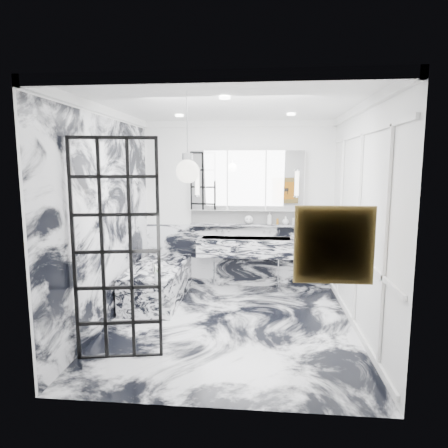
# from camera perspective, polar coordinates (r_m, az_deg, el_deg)

# --- Properties ---
(floor) EXTENTS (3.60, 3.60, 0.00)m
(floor) POSITION_cam_1_polar(r_m,az_deg,el_deg) (5.38, 0.71, -14.27)
(floor) COLOR silver
(floor) RESTS_ON ground
(ceiling) EXTENTS (3.60, 3.60, 0.00)m
(ceiling) POSITION_cam_1_polar(r_m,az_deg,el_deg) (5.02, 0.77, 16.71)
(ceiling) COLOR white
(ceiling) RESTS_ON wall_back
(wall_back) EXTENTS (3.60, 0.00, 3.60)m
(wall_back) POSITION_cam_1_polar(r_m,az_deg,el_deg) (6.79, 1.99, 2.71)
(wall_back) COLOR white
(wall_back) RESTS_ON floor
(wall_front) EXTENTS (3.60, 0.00, 3.60)m
(wall_front) POSITION_cam_1_polar(r_m,az_deg,el_deg) (3.25, -1.89, -3.63)
(wall_front) COLOR white
(wall_front) RESTS_ON floor
(wall_left) EXTENTS (0.00, 3.60, 3.60)m
(wall_left) POSITION_cam_1_polar(r_m,az_deg,el_deg) (5.38, -16.50, 0.86)
(wall_left) COLOR white
(wall_left) RESTS_ON floor
(wall_right) EXTENTS (0.00, 3.60, 3.60)m
(wall_right) POSITION_cam_1_polar(r_m,az_deg,el_deg) (5.13, 18.83, 0.40)
(wall_right) COLOR white
(wall_right) RESTS_ON floor
(marble_clad_back) EXTENTS (3.18, 0.05, 1.05)m
(marble_clad_back) POSITION_cam_1_polar(r_m,az_deg,el_deg) (6.91, 1.94, -4.54)
(marble_clad_back) COLOR silver
(marble_clad_back) RESTS_ON floor
(marble_clad_left) EXTENTS (0.02, 3.56, 2.68)m
(marble_clad_left) POSITION_cam_1_polar(r_m,az_deg,el_deg) (5.38, -16.32, 0.22)
(marble_clad_left) COLOR silver
(marble_clad_left) RESTS_ON floor
(panel_molding) EXTENTS (0.03, 3.40, 2.30)m
(panel_molding) POSITION_cam_1_polar(r_m,az_deg,el_deg) (5.14, 18.56, -0.70)
(panel_molding) COLOR white
(panel_molding) RESTS_ON floor
(soap_bottle_a) EXTENTS (0.11, 0.11, 0.21)m
(soap_bottle_a) POSITION_cam_1_polar(r_m,az_deg,el_deg) (6.72, 6.51, 0.83)
(soap_bottle_a) COLOR #8C5919
(soap_bottle_a) RESTS_ON ledge
(soap_bottle_b) EXTENTS (0.10, 0.10, 0.16)m
(soap_bottle_b) POSITION_cam_1_polar(r_m,az_deg,el_deg) (6.74, 10.14, 0.58)
(soap_bottle_b) COLOR #4C4C51
(soap_bottle_b) RESTS_ON ledge
(soap_bottle_c) EXTENTS (0.14, 0.14, 0.14)m
(soap_bottle_c) POSITION_cam_1_polar(r_m,az_deg,el_deg) (6.73, 8.79, 0.50)
(soap_bottle_c) COLOR silver
(soap_bottle_c) RESTS_ON ledge
(face_pot) EXTENTS (0.15, 0.15, 0.15)m
(face_pot) POSITION_cam_1_polar(r_m,az_deg,el_deg) (6.72, 3.56, 0.62)
(face_pot) COLOR white
(face_pot) RESTS_ON ledge
(amber_bottle) EXTENTS (0.04, 0.04, 0.10)m
(amber_bottle) POSITION_cam_1_polar(r_m,az_deg,el_deg) (6.73, 7.65, 0.36)
(amber_bottle) COLOR #8C5919
(amber_bottle) RESTS_ON ledge
(flower_vase) EXTENTS (0.08, 0.08, 0.12)m
(flower_vase) POSITION_cam_1_polar(r_m,az_deg,el_deg) (5.41, -9.51, -7.42)
(flower_vase) COLOR silver
(flower_vase) RESTS_ON bathtub
(crittall_door) EXTENTS (0.87, 0.19, 2.35)m
(crittall_door) POSITION_cam_1_polar(r_m,az_deg,el_deg) (4.35, -15.09, -3.83)
(crittall_door) COLOR black
(crittall_door) RESTS_ON floor
(artwork) EXTENTS (0.53, 0.05, 0.53)m
(artwork) POSITION_cam_1_polar(r_m,az_deg,el_deg) (3.30, 15.41, -2.90)
(artwork) COLOR orange
(artwork) RESTS_ON wall_front
(pendant_light) EXTENTS (0.22, 0.22, 0.22)m
(pendant_light) POSITION_cam_1_polar(r_m,az_deg,el_deg) (3.82, -5.20, 7.48)
(pendant_light) COLOR white
(pendant_light) RESTS_ON ceiling
(trough_sink) EXTENTS (1.60, 0.45, 0.30)m
(trough_sink) POSITION_cam_1_polar(r_m,az_deg,el_deg) (6.65, 3.12, -3.27)
(trough_sink) COLOR silver
(trough_sink) RESTS_ON wall_back
(ledge) EXTENTS (1.90, 0.14, 0.04)m
(ledge) POSITION_cam_1_polar(r_m,az_deg,el_deg) (6.75, 3.20, -0.16)
(ledge) COLOR silver
(ledge) RESTS_ON wall_back
(subway_tile) EXTENTS (1.90, 0.03, 0.23)m
(subway_tile) POSITION_cam_1_polar(r_m,az_deg,el_deg) (6.79, 3.23, 1.05)
(subway_tile) COLOR white
(subway_tile) RESTS_ON wall_back
(mirror_cabinet) EXTENTS (1.90, 0.16, 1.00)m
(mirror_cabinet) POSITION_cam_1_polar(r_m,az_deg,el_deg) (6.68, 3.26, 6.22)
(mirror_cabinet) COLOR white
(mirror_cabinet) RESTS_ON wall_back
(sconce_left) EXTENTS (0.07, 0.07, 0.40)m
(sconce_left) POSITION_cam_1_polar(r_m,az_deg,el_deg) (6.67, -3.87, 5.87)
(sconce_left) COLOR white
(sconce_left) RESTS_ON mirror_cabinet
(sconce_right) EXTENTS (0.07, 0.07, 0.40)m
(sconce_right) POSITION_cam_1_polar(r_m,az_deg,el_deg) (6.61, 10.38, 5.72)
(sconce_right) COLOR white
(sconce_right) RESTS_ON mirror_cabinet
(bathtub) EXTENTS (0.75, 1.65, 0.55)m
(bathtub) POSITION_cam_1_polar(r_m,az_deg,el_deg) (6.32, -9.39, -8.26)
(bathtub) COLOR silver
(bathtub) RESTS_ON floor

